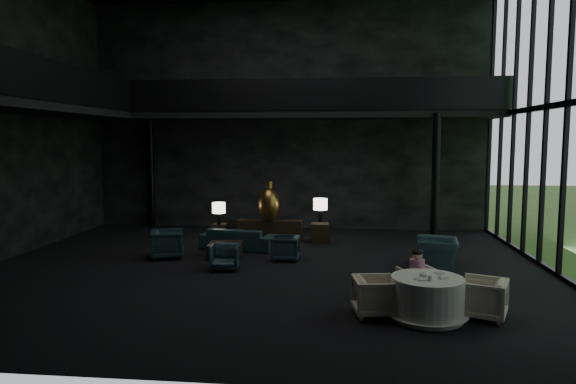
# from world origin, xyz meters

# --- Properties ---
(floor) EXTENTS (14.00, 12.00, 0.02)m
(floor) POSITION_xyz_m (0.00, 0.00, 0.00)
(floor) COLOR black
(floor) RESTS_ON ground
(wall_back) EXTENTS (14.00, 0.04, 8.00)m
(wall_back) POSITION_xyz_m (0.00, 6.00, 4.00)
(wall_back) COLOR black
(wall_back) RESTS_ON ground
(wall_front) EXTENTS (14.00, 0.04, 8.00)m
(wall_front) POSITION_xyz_m (0.00, -6.00, 4.00)
(wall_front) COLOR black
(wall_front) RESTS_ON ground
(curtain_wall) EXTENTS (0.20, 12.00, 8.00)m
(curtain_wall) POSITION_xyz_m (6.95, 0.00, 4.00)
(curtain_wall) COLOR black
(curtain_wall) RESTS_ON ground
(mezzanine_left) EXTENTS (2.00, 12.00, 0.25)m
(mezzanine_left) POSITION_xyz_m (-6.00, 0.00, 4.00)
(mezzanine_left) COLOR black
(mezzanine_left) RESTS_ON wall_left
(mezzanine_back) EXTENTS (12.00, 2.00, 0.25)m
(mezzanine_back) POSITION_xyz_m (1.00, 5.00, 4.00)
(mezzanine_back) COLOR black
(mezzanine_back) RESTS_ON wall_back
(railing_left) EXTENTS (0.06, 12.00, 1.00)m
(railing_left) POSITION_xyz_m (-5.00, 0.00, 4.60)
(railing_left) COLOR black
(railing_left) RESTS_ON mezzanine_left
(railing_back) EXTENTS (12.00, 0.06, 1.00)m
(railing_back) POSITION_xyz_m (1.00, 4.00, 4.60)
(railing_back) COLOR black
(railing_back) RESTS_ON mezzanine_back
(column_nw) EXTENTS (0.24, 0.24, 4.00)m
(column_nw) POSITION_xyz_m (-5.00, 5.70, 2.00)
(column_nw) COLOR black
(column_nw) RESTS_ON floor
(column_ne) EXTENTS (0.24, 0.24, 4.00)m
(column_ne) POSITION_xyz_m (4.80, 4.00, 2.00)
(column_ne) COLOR black
(column_ne) RESTS_ON floor
(console) EXTENTS (2.04, 0.46, 0.65)m
(console) POSITION_xyz_m (-0.36, 3.59, 0.32)
(console) COLOR black
(console) RESTS_ON floor
(bronze_urn) EXTENTS (0.66, 0.66, 1.24)m
(bronze_urn) POSITION_xyz_m (-0.36, 3.45, 1.18)
(bronze_urn) COLOR #A77D3F
(bronze_urn) RESTS_ON console
(side_table_left) EXTENTS (0.46, 0.46, 0.51)m
(side_table_left) POSITION_xyz_m (-1.96, 3.62, 0.25)
(side_table_left) COLOR black
(side_table_left) RESTS_ON floor
(table_lamp_left) EXTENTS (0.42, 0.42, 0.70)m
(table_lamp_left) POSITION_xyz_m (-1.96, 3.47, 1.00)
(table_lamp_left) COLOR black
(table_lamp_left) RESTS_ON side_table_left
(side_table_right) EXTENTS (0.54, 0.54, 0.59)m
(side_table_right) POSITION_xyz_m (1.24, 3.46, 0.30)
(side_table_right) COLOR black
(side_table_right) RESTS_ON floor
(table_lamp_right) EXTENTS (0.44, 0.44, 0.74)m
(table_lamp_right) POSITION_xyz_m (1.24, 3.74, 1.13)
(table_lamp_right) COLOR black
(table_lamp_right) RESTS_ON side_table_right
(sofa) EXTENTS (2.29, 1.05, 0.86)m
(sofa) POSITION_xyz_m (-1.09, 2.20, 0.43)
(sofa) COLOR #1A3944
(sofa) RESTS_ON floor
(lounge_armchair_west) EXTENTS (1.05, 1.09, 0.91)m
(lounge_armchair_west) POSITION_xyz_m (-2.77, 0.91, 0.45)
(lounge_armchair_west) COLOR #214149
(lounge_armchair_west) RESTS_ON floor
(lounge_armchair_east) EXTENTS (0.61, 0.65, 0.65)m
(lounge_armchair_east) POSITION_xyz_m (0.42, 0.99, 0.33)
(lounge_armchair_east) COLOR #1F4B52
(lounge_armchair_east) RESTS_ON floor
(lounge_armchair_south) EXTENTS (0.65, 0.62, 0.62)m
(lounge_armchair_south) POSITION_xyz_m (-0.95, -0.19, 0.31)
(lounge_armchair_south) COLOR #1F3639
(lounge_armchair_south) RESTS_ON floor
(window_armchair) EXTENTS (0.91, 1.25, 1.01)m
(window_armchair) POSITION_xyz_m (4.28, 0.61, 0.50)
(window_armchair) COLOR #1B2E3A
(window_armchair) RESTS_ON floor
(coffee_table) EXTENTS (0.96, 0.96, 0.39)m
(coffee_table) POSITION_xyz_m (-1.23, 1.13, 0.20)
(coffee_table) COLOR black
(coffee_table) RESTS_ON floor
(dining_table) EXTENTS (1.45, 1.45, 0.75)m
(dining_table) POSITION_xyz_m (3.42, -3.18, 0.33)
(dining_table) COLOR white
(dining_table) RESTS_ON floor
(dining_chair_north) EXTENTS (0.79, 0.77, 0.64)m
(dining_chair_north) POSITION_xyz_m (3.44, -2.08, 0.32)
(dining_chair_north) COLOR tan
(dining_chair_north) RESTS_ON floor
(dining_chair_east) EXTENTS (0.97, 0.99, 0.80)m
(dining_chair_east) POSITION_xyz_m (4.43, -3.05, 0.40)
(dining_chair_east) COLOR beige
(dining_chair_east) RESTS_ON floor
(dining_chair_west) EXTENTS (0.80, 0.84, 0.77)m
(dining_chair_west) POSITION_xyz_m (2.51, -3.09, 0.38)
(dining_chair_west) COLOR #B6B093
(dining_chair_west) RESTS_ON floor
(child) EXTENTS (0.29, 0.29, 0.61)m
(child) POSITION_xyz_m (3.37, -2.26, 0.75)
(child) COLOR #F4BED9
(child) RESTS_ON dining_chair_north
(plate_a) EXTENTS (0.33, 0.33, 0.02)m
(plate_a) POSITION_xyz_m (3.28, -3.32, 0.76)
(plate_a) COLOR white
(plate_a) RESTS_ON dining_table
(plate_b) EXTENTS (0.27, 0.27, 0.01)m
(plate_b) POSITION_xyz_m (3.68, -2.89, 0.76)
(plate_b) COLOR white
(plate_b) RESTS_ON dining_table
(saucer) EXTENTS (0.15, 0.15, 0.01)m
(saucer) POSITION_xyz_m (3.72, -3.21, 0.76)
(saucer) COLOR white
(saucer) RESTS_ON dining_table
(coffee_cup) EXTENTS (0.10, 0.10, 0.06)m
(coffee_cup) POSITION_xyz_m (3.62, -3.30, 0.79)
(coffee_cup) COLOR white
(coffee_cup) RESTS_ON saucer
(cereal_bowl) EXTENTS (0.16, 0.16, 0.08)m
(cereal_bowl) POSITION_xyz_m (3.36, -3.16, 0.79)
(cereal_bowl) COLOR white
(cereal_bowl) RESTS_ON dining_table
(cream_pot) EXTENTS (0.08, 0.08, 0.08)m
(cream_pot) POSITION_xyz_m (3.42, -3.42, 0.79)
(cream_pot) COLOR #99999E
(cream_pot) RESTS_ON dining_table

